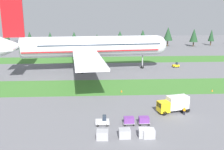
{
  "coord_description": "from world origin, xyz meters",
  "views": [
    {
      "loc": [
        -7.79,
        -39.73,
        20.94
      ],
      "look_at": [
        -4.14,
        29.1,
        4.0
      ],
      "focal_mm": 40.66,
      "sensor_mm": 36.0,
      "label": 1
    }
  ],
  "objects": [
    {
      "name": "grass_strip_far",
      "position": [
        0.0,
        75.18,
        0.0
      ],
      "size": [
        320.0,
        16.12,
        0.01
      ],
      "primitive_type": "cube",
      "color": "#3D752D",
      "rests_on": "ground"
    },
    {
      "name": "uld_container_0",
      "position": [
        -7.34,
        -0.3,
        0.78
      ],
      "size": [
        2.1,
        1.73,
        1.55
      ],
      "primitive_type": "cube",
      "rotation": [
        0.0,
        0.0,
        -0.07
      ],
      "color": "#A3A3A8",
      "rests_on": "ground"
    },
    {
      "name": "ground_plane",
      "position": [
        0.0,
        0.0,
        0.0
      ],
      "size": [
        400.0,
        400.0,
        0.0
      ],
      "primitive_type": "plane",
      "color": "slate"
    },
    {
      "name": "uld_container_3",
      "position": [
        0.66,
        -0.2,
        0.78
      ],
      "size": [
        2.02,
        1.62,
        1.55
      ],
      "primitive_type": "cube",
      "rotation": [
        0.0,
        0.0,
        -0.01
      ],
      "color": "#A3A3A8",
      "rests_on": "ground"
    },
    {
      "name": "ground_crew_marshaller",
      "position": [
        10.06,
        9.38,
        0.95
      ],
      "size": [
        0.56,
        0.36,
        1.74
      ],
      "rotation": [
        0.0,
        0.0,
        6.18
      ],
      "color": "black",
      "rests_on": "ground"
    },
    {
      "name": "cargo_dolly_second",
      "position": [
        0.74,
        5.13,
        0.92
      ],
      "size": [
        2.2,
        1.5,
        1.55
      ],
      "rotation": [
        0.0,
        0.0,
        1.57
      ],
      "color": "#A3A3A8",
      "rests_on": "ground"
    },
    {
      "name": "uld_container_1",
      "position": [
        -3.52,
        0.02,
        0.77
      ],
      "size": [
        2.03,
        1.64,
        1.55
      ],
      "primitive_type": "cube",
      "rotation": [
        0.0,
        0.0,
        0.02
      ],
      "color": "#A3A3A8",
      "rests_on": "ground"
    },
    {
      "name": "taxiway_marker_1",
      "position": [
        23.19,
        25.15,
        0.27
      ],
      "size": [
        0.44,
        0.44,
        0.55
      ],
      "primitive_type": "cone",
      "color": "orange",
      "rests_on": "ground"
    },
    {
      "name": "baggage_tug",
      "position": [
        -7.18,
        5.14,
        0.81
      ],
      "size": [
        2.6,
        1.3,
        1.97
      ],
      "rotation": [
        0.0,
        0.0,
        1.57
      ],
      "color": "silver",
      "rests_on": "ground"
    },
    {
      "name": "cargo_dolly_lead",
      "position": [
        -2.16,
        5.13,
        0.92
      ],
      "size": [
        2.2,
        1.5,
        1.55
      ],
      "rotation": [
        0.0,
        0.0,
        1.57
      ],
      "color": "#A3A3A8",
      "rests_on": "ground"
    },
    {
      "name": "airliner",
      "position": [
        -11.74,
        52.9,
        9.05
      ],
      "size": [
        60.14,
        74.61,
        25.21
      ],
      "rotation": [
        0.0,
        0.0,
        -1.46
      ],
      "color": "silver",
      "rests_on": "ground"
    },
    {
      "name": "taxiway_marker_0",
      "position": [
        -1.7,
        25.79,
        0.31
      ],
      "size": [
        0.44,
        0.44,
        0.61
      ],
      "primitive_type": "cone",
      "color": "orange",
      "rests_on": "ground"
    },
    {
      "name": "distant_tree_line",
      "position": [
        4.13,
        121.84,
        6.76
      ],
      "size": [
        195.78,
        9.11,
        12.18
      ],
      "color": "#4C3823",
      "rests_on": "ground"
    },
    {
      "name": "uld_container_2",
      "position": [
        -0.06,
        0.08,
        0.76
      ],
      "size": [
        2.12,
        1.76,
        1.52
      ],
      "primitive_type": "cube",
      "rotation": [
        0.0,
        0.0,
        -0.08
      ],
      "color": "#A3A3A8",
      "rests_on": "ground"
    },
    {
      "name": "pushback_tractor",
      "position": [
        22.67,
        56.83,
        0.81
      ],
      "size": [
        2.73,
        1.59,
        1.97
      ],
      "rotation": [
        0.0,
        0.0,
        1.68
      ],
      "color": "yellow",
      "rests_on": "ground"
    },
    {
      "name": "catering_truck",
      "position": [
        8.17,
        10.89,
        1.95
      ],
      "size": [
        7.31,
        3.93,
        3.58
      ],
      "rotation": [
        0.0,
        0.0,
        1.82
      ],
      "color": "yellow",
      "rests_on": "ground"
    },
    {
      "name": "grass_strip_near",
      "position": [
        0.0,
        30.94,
        0.0
      ],
      "size": [
        320.0,
        16.12,
        0.01
      ],
      "primitive_type": "cube",
      "color": "#3D752D",
      "rests_on": "ground"
    }
  ]
}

